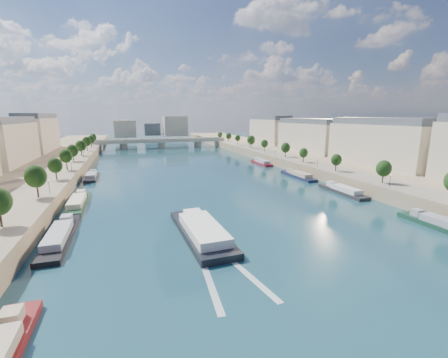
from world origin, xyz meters
TOP-DOWN VIEW (x-y plane):
  - ground at (0.00, 100.00)m, footprint 700.00×700.00m
  - quay_left at (-72.00, 100.00)m, footprint 44.00×520.00m
  - quay_right at (72.00, 100.00)m, footprint 44.00×520.00m
  - pave_left at (-57.00, 100.00)m, footprint 14.00×520.00m
  - pave_right at (57.00, 100.00)m, footprint 14.00×520.00m
  - trees_left at (-55.00, 102.00)m, footprint 4.80×268.80m
  - trees_right at (55.00, 110.00)m, footprint 4.80×268.80m
  - lamps_left at (-52.50, 90.00)m, footprint 0.36×200.36m
  - lamps_right at (52.50, 105.00)m, footprint 0.36×200.36m
  - buildings_right at (85.00, 112.00)m, footprint 16.00×226.00m
  - skyline at (3.19, 319.52)m, footprint 79.00×42.00m
  - bridge at (0.00, 237.85)m, footprint 112.00×12.00m
  - tour_barge at (-13.74, 35.84)m, footprint 10.15×31.29m
  - wake at (-13.74, 19.32)m, footprint 10.76×26.01m
  - moored_barges_left at (-45.50, 42.73)m, footprint 5.00×158.81m
  - moored_barges_right at (45.50, 57.32)m, footprint 5.00×160.93m

SIDE VIEW (x-z plane):
  - ground at x=0.00m, z-range 0.00..0.00m
  - wake at x=-13.74m, z-range 0.00..0.04m
  - moored_barges_left at x=-45.50m, z-range -0.96..2.64m
  - moored_barges_right at x=45.50m, z-range -0.96..2.64m
  - tour_barge at x=-13.74m, z-range -0.87..3.33m
  - quay_left at x=-72.00m, z-range 0.00..5.00m
  - quay_right at x=72.00m, z-range 0.00..5.00m
  - pave_left at x=-57.00m, z-range 5.00..5.10m
  - pave_right at x=57.00m, z-range 5.00..5.10m
  - bridge at x=0.00m, z-range 1.01..9.16m
  - lamps_left at x=-52.50m, z-range 5.64..9.92m
  - lamps_right at x=52.50m, z-range 5.64..9.92m
  - trees_left at x=-55.00m, z-range 6.35..14.61m
  - trees_right at x=55.00m, z-range 6.35..14.61m
  - skyline at x=3.19m, z-range 3.66..25.66m
  - buildings_right at x=85.00m, z-range 4.85..28.05m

